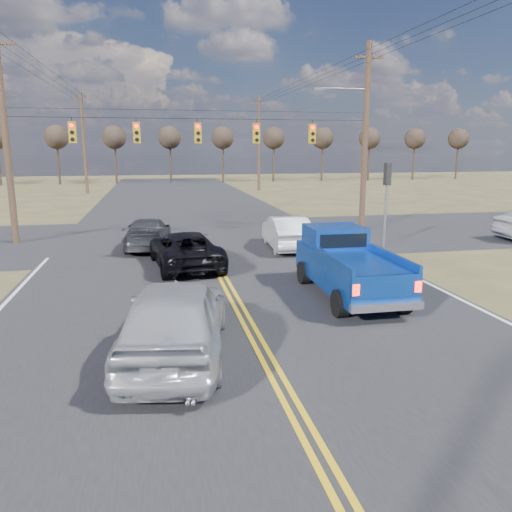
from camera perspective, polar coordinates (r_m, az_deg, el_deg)
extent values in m
plane|color=brown|center=(9.37, 4.28, -17.00)|extent=(160.00, 160.00, 0.00)
cube|color=#28282B|center=(18.57, -4.10, -2.03)|extent=(14.00, 120.00, 0.02)
cube|color=#28282B|center=(26.36, -6.38, 2.19)|extent=(120.00, 12.00, 0.02)
cylinder|color=#473323|center=(26.72, -26.69, 11.90)|extent=(0.32, 0.32, 10.00)
cylinder|color=#473323|center=(28.21, 12.37, 12.85)|extent=(0.32, 0.32, 10.00)
cube|color=#473323|center=(28.59, 12.78, 21.29)|extent=(1.60, 0.12, 0.12)
cylinder|color=black|center=(26.00, -6.70, 15.32)|extent=(18.00, 0.02, 0.02)
cylinder|color=black|center=(26.02, -6.72, 16.20)|extent=(18.00, 0.02, 0.02)
cube|color=#B28C14|center=(26.13, -20.24, 13.12)|extent=(0.34, 0.24, 1.00)
cylinder|color=#FF0C05|center=(26.00, -20.34, 13.85)|extent=(0.20, 0.06, 0.20)
cylinder|color=black|center=(25.99, -20.29, 13.12)|extent=(0.20, 0.06, 0.20)
cylinder|color=black|center=(25.99, -20.23, 12.40)|extent=(0.20, 0.06, 0.20)
cube|color=black|center=(25.98, -20.37, 14.09)|extent=(0.24, 0.14, 0.03)
cube|color=#B28C14|center=(25.88, -13.48, 13.54)|extent=(0.34, 0.24, 1.00)
cylinder|color=#FF0C05|center=(25.75, -13.53, 14.28)|extent=(0.20, 0.06, 0.20)
cylinder|color=black|center=(25.74, -13.49, 13.55)|extent=(0.20, 0.06, 0.20)
cylinder|color=black|center=(25.73, -13.45, 12.81)|extent=(0.20, 0.06, 0.20)
cube|color=black|center=(25.72, -13.54, 14.53)|extent=(0.24, 0.14, 0.03)
cube|color=#B28C14|center=(25.97, -6.66, 13.78)|extent=(0.34, 0.24, 1.00)
cylinder|color=#FF0C05|center=(25.84, -6.65, 14.52)|extent=(0.20, 0.06, 0.20)
cylinder|color=black|center=(25.83, -6.63, 13.79)|extent=(0.20, 0.06, 0.20)
cylinder|color=black|center=(25.82, -6.61, 13.06)|extent=(0.20, 0.06, 0.20)
cube|color=black|center=(25.81, -6.65, 14.77)|extent=(0.24, 0.14, 0.03)
cube|color=#B28C14|center=(26.40, 0.03, 13.83)|extent=(0.34, 0.24, 1.00)
cylinder|color=#FF0C05|center=(26.27, 0.10, 14.56)|extent=(0.20, 0.06, 0.20)
cylinder|color=black|center=(26.26, 0.10, 13.84)|extent=(0.20, 0.06, 0.20)
cylinder|color=black|center=(26.26, 0.10, 13.12)|extent=(0.20, 0.06, 0.20)
cube|color=black|center=(26.25, 0.11, 14.80)|extent=(0.24, 0.14, 0.03)
cube|color=#B28C14|center=(27.16, 6.43, 13.71)|extent=(0.34, 0.24, 1.00)
cylinder|color=#FF0C05|center=(27.04, 6.54, 14.42)|extent=(0.20, 0.06, 0.20)
cylinder|color=black|center=(27.03, 6.52, 13.72)|extent=(0.20, 0.06, 0.20)
cylinder|color=black|center=(27.02, 6.50, 13.02)|extent=(0.20, 0.06, 0.20)
cube|color=black|center=(27.01, 6.57, 14.65)|extent=(0.24, 0.14, 0.03)
cylinder|color=slate|center=(23.98, 14.56, 4.74)|extent=(0.12, 0.12, 3.20)
cube|color=black|center=(23.82, 14.80, 9.03)|extent=(0.24, 0.34, 1.00)
cylinder|color=slate|center=(27.84, 9.85, 18.33)|extent=(2.80, 0.10, 0.10)
cube|color=slate|center=(27.40, 7.18, 18.40)|extent=(0.55, 0.22, 0.14)
cylinder|color=#473323|center=(54.27, -19.06, 12.06)|extent=(0.32, 0.32, 10.00)
cube|color=#473323|center=(54.47, -19.38, 16.47)|extent=(1.60, 0.12, 0.12)
cylinder|color=#473323|center=(55.03, 0.32, 12.70)|extent=(0.32, 0.32, 10.00)
cube|color=#473323|center=(55.22, 0.33, 17.07)|extent=(1.60, 0.12, 0.12)
cylinder|color=black|center=(26.01, -26.66, 21.51)|extent=(0.02, 58.00, 0.02)
cylinder|color=black|center=(27.42, 12.27, 21.92)|extent=(0.02, 58.00, 0.02)
cylinder|color=black|center=(27.70, 13.70, 21.75)|extent=(0.02, 58.00, 0.02)
cylinder|color=black|center=(27.99, 15.09, 21.58)|extent=(0.02, 58.00, 0.02)
cylinder|color=#33261C|center=(68.88, -21.64, 9.90)|extent=(0.28, 0.28, 5.50)
sphere|color=#2D231C|center=(68.87, -21.85, 12.51)|extent=(3.00, 3.00, 3.00)
cylinder|color=#33261C|center=(68.04, -15.75, 10.28)|extent=(0.28, 0.28, 5.50)
sphere|color=#2D231C|center=(68.03, -15.90, 12.92)|extent=(3.00, 3.00, 3.00)
cylinder|color=#33261C|center=(67.92, -9.75, 10.55)|extent=(0.28, 0.28, 5.50)
sphere|color=#2D231C|center=(67.91, -9.85, 13.21)|extent=(3.00, 3.00, 3.00)
cylinder|color=#33261C|center=(68.51, -3.79, 10.71)|extent=(0.28, 0.28, 5.50)
sphere|color=#2D231C|center=(68.50, -3.83, 13.34)|extent=(3.00, 3.00, 3.00)
cylinder|color=#33261C|center=(69.81, 2.01, 10.76)|extent=(0.28, 0.28, 5.50)
sphere|color=#2D231C|center=(69.79, 2.03, 13.34)|extent=(3.00, 3.00, 3.00)
cylinder|color=#33261C|center=(71.76, 7.55, 10.70)|extent=(0.28, 0.28, 5.50)
sphere|color=#2D231C|center=(71.75, 7.62, 13.22)|extent=(3.00, 3.00, 3.00)
cylinder|color=#33261C|center=(74.33, 12.75, 10.56)|extent=(0.28, 0.28, 5.50)
sphere|color=#2D231C|center=(74.32, 12.87, 12.99)|extent=(3.00, 3.00, 3.00)
cylinder|color=#33261C|center=(77.45, 17.56, 10.35)|extent=(0.28, 0.28, 5.50)
sphere|color=#2D231C|center=(77.44, 17.71, 12.68)|extent=(3.00, 3.00, 3.00)
cylinder|color=#33261C|center=(81.05, 21.96, 10.10)|extent=(0.28, 0.28, 5.50)
sphere|color=#2D231C|center=(81.04, 22.14, 12.32)|extent=(3.00, 3.00, 3.00)
cylinder|color=black|center=(13.95, 9.60, -5.37)|extent=(0.32, 0.79, 0.78)
cylinder|color=black|center=(14.69, 16.43, -4.81)|extent=(0.32, 0.79, 0.78)
cylinder|color=black|center=(17.16, 5.53, -1.91)|extent=(0.32, 0.79, 0.78)
cylinder|color=black|center=(17.77, 11.29, -1.61)|extent=(0.32, 0.79, 0.78)
cube|color=#0F40A6|center=(15.73, 10.62, -1.55)|extent=(2.01, 5.30, 0.98)
cube|color=#0F40A6|center=(16.86, 8.98, 2.22)|extent=(1.83, 1.68, 0.70)
cube|color=black|center=(16.11, 9.95, 1.73)|extent=(1.56, 0.08, 0.44)
cube|color=#0F40A6|center=(14.34, 8.74, -0.41)|extent=(0.13, 3.23, 0.20)
cube|color=#0F40A6|center=(15.06, 15.42, -0.11)|extent=(0.13, 3.23, 0.20)
cube|color=#0F40A6|center=(13.36, 14.73, -3.35)|extent=(1.96, 0.10, 0.59)
cube|color=silver|center=(13.45, 14.73, -5.63)|extent=(2.01, 0.20, 0.22)
cube|color=#FF0C05|center=(13.00, 11.36, -3.84)|extent=(0.18, 0.06, 0.29)
cube|color=#FF0C05|center=(13.73, 18.04, -3.35)|extent=(0.18, 0.06, 0.29)
imported|color=#ADB0B5|center=(11.20, -9.18, -7.01)|extent=(2.97, 5.62, 1.82)
imported|color=black|center=(19.60, -8.09, 0.75)|extent=(2.90, 5.32, 1.41)
imported|color=silver|center=(23.09, 3.51, 2.73)|extent=(1.89, 4.72, 1.53)
imported|color=#35363A|center=(23.68, -12.23, 2.55)|extent=(2.31, 4.94, 1.39)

